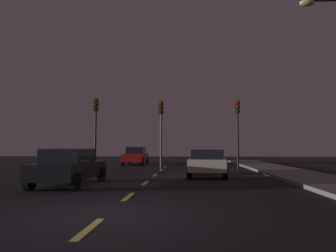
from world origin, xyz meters
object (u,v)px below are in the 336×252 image
object	(u,v)px
traffic_signal_right	(238,121)
car_adjacent_lane	(69,167)
traffic_signal_left	(96,120)
traffic_signal_center	(161,121)
car_oncoming_far	(136,156)
car_stopped_ahead	(208,162)

from	to	relation	value
traffic_signal_right	car_adjacent_lane	bearing A→B (deg)	-129.10
traffic_signal_left	traffic_signal_right	size ratio (longest dim) A/B	1.05
traffic_signal_left	traffic_signal_center	xyz separation A→B (m)	(4.71, -0.00, -0.16)
car_adjacent_lane	car_oncoming_far	size ratio (longest dim) A/B	0.91
traffic_signal_right	car_stopped_ahead	xyz separation A→B (m)	(-2.43, -5.53, -2.64)
traffic_signal_right	car_adjacent_lane	world-z (taller)	traffic_signal_right
car_stopped_ahead	traffic_signal_left	bearing A→B (deg)	144.04
traffic_signal_right	car_oncoming_far	world-z (taller)	traffic_signal_right
car_stopped_ahead	car_oncoming_far	xyz separation A→B (m)	(-5.62, 11.00, 0.06)
traffic_signal_right	car_oncoming_far	distance (m)	10.07
traffic_signal_center	car_adjacent_lane	xyz separation A→B (m)	(-2.74, -9.95, -2.60)
car_adjacent_lane	traffic_signal_left	bearing A→B (deg)	101.18
traffic_signal_left	car_stopped_ahead	distance (m)	9.82
traffic_signal_right	car_stopped_ahead	bearing A→B (deg)	-113.71
car_stopped_ahead	car_oncoming_far	distance (m)	12.36
traffic_signal_center	car_adjacent_lane	world-z (taller)	traffic_signal_center
car_stopped_ahead	car_adjacent_lane	xyz separation A→B (m)	(-5.66, -4.42, 0.01)
car_oncoming_far	traffic_signal_right	bearing A→B (deg)	-34.20
car_stopped_ahead	traffic_signal_right	bearing A→B (deg)	66.29
traffic_signal_right	car_adjacent_lane	distance (m)	13.09
traffic_signal_right	traffic_signal_center	bearing A→B (deg)	-180.00
traffic_signal_center	car_stopped_ahead	world-z (taller)	traffic_signal_center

